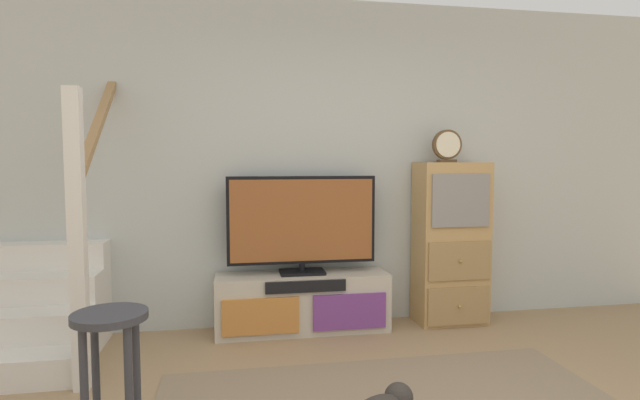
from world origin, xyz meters
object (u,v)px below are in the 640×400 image
Objects in this scene: media_console at (303,303)px; desk_clock at (447,146)px; television at (302,222)px; bar_stool_near at (111,348)px; side_cabinet at (451,243)px.

desk_clock reaches higher than media_console.
television reaches higher than media_console.
media_console is at bearing 53.98° from bar_stool_near.
television is (0.00, 0.02, 0.65)m from media_console.
television is 1.29m from side_cabinet.
television is 4.42× the size of desk_clock.
desk_clock is at bearing 33.24° from bar_stool_near.
desk_clock is at bearing -1.35° from television.
television is 1.76× the size of bar_stool_near.
media_console is 1.75m from desk_clock.
bar_stool_near is (-2.32, -1.52, -0.99)m from desk_clock.
bar_stool_near is (-1.11, -1.55, -0.38)m from television.
bar_stool_near is at bearing -146.76° from desk_clock.
desk_clock is 0.40× the size of bar_stool_near.
media_console is 1.35m from side_cabinet.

